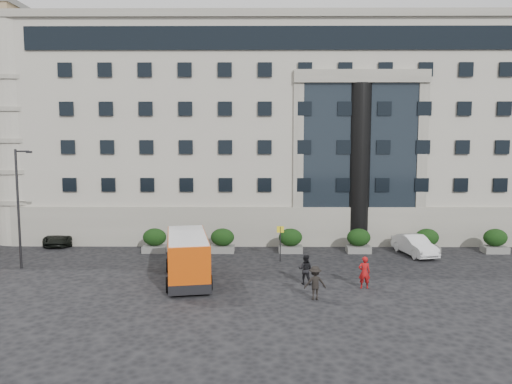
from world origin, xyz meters
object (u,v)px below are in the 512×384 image
(parked_car_d, at_px, (61,236))
(pedestrian_b, at_px, (305,269))
(hedge_b, at_px, (223,240))
(white_taxi, at_px, (415,245))
(street_lamp, at_px, (19,204))
(pedestrian_a, at_px, (364,272))
(red_truck, at_px, (37,212))
(bus_stop_sign, at_px, (280,237))
(hedge_f, at_px, (495,241))
(hedge_e, at_px, (427,241))
(pedestrian_c, at_px, (315,283))
(hedge_c, at_px, (290,240))
(hedge_d, at_px, (359,240))
(minibus, at_px, (187,255))
(hedge_a, at_px, (155,240))

(parked_car_d, bearing_deg, pedestrian_b, -39.72)
(hedge_b, height_order, white_taxi, hedge_b)
(street_lamp, height_order, pedestrian_a, street_lamp)
(red_truck, bearing_deg, bus_stop_sign, -31.89)
(red_truck, bearing_deg, hedge_f, -17.00)
(hedge_e, bearing_deg, bus_stop_sign, -166.08)
(hedge_f, height_order, white_taxi, hedge_f)
(parked_car_d, relative_size, pedestrian_c, 2.54)
(red_truck, bearing_deg, hedge_c, -25.51)
(pedestrian_c, bearing_deg, hedge_b, -67.03)
(hedge_e, relative_size, pedestrian_a, 0.98)
(hedge_b, relative_size, hedge_f, 1.00)
(hedge_d, bearing_deg, minibus, -147.40)
(hedge_f, height_order, bus_stop_sign, bus_stop_sign)
(hedge_d, distance_m, hedge_f, 10.40)
(hedge_e, distance_m, pedestrian_a, 11.30)
(hedge_e, height_order, pedestrian_c, pedestrian_c)
(hedge_f, bearing_deg, white_taxi, -172.85)
(hedge_a, relative_size, pedestrian_b, 1.02)
(hedge_a, bearing_deg, bus_stop_sign, -16.42)
(minibus, height_order, red_truck, red_truck)
(hedge_b, height_order, street_lamp, street_lamp)
(hedge_c, bearing_deg, hedge_a, 180.00)
(hedge_c, bearing_deg, pedestrian_b, -87.38)
(hedge_a, xyz_separation_m, hedge_e, (20.80, 0.00, 0.00))
(hedge_f, relative_size, white_taxi, 0.41)
(hedge_a, bearing_deg, pedestrian_b, -37.59)
(red_truck, xyz_separation_m, pedestrian_c, (24.56, -21.22, -0.68))
(hedge_a, distance_m, hedge_f, 26.00)
(hedge_c, relative_size, minibus, 0.26)
(hedge_d, distance_m, red_truck, 30.81)
(bus_stop_sign, relative_size, pedestrian_b, 1.41)
(hedge_a, xyz_separation_m, hedge_c, (10.40, 0.00, 0.00))
(hedge_f, height_order, street_lamp, street_lamp)
(hedge_b, distance_m, pedestrian_a, 12.77)
(hedge_b, height_order, pedestrian_a, pedestrian_a)
(bus_stop_sign, bearing_deg, street_lamp, -173.46)
(hedge_a, relative_size, hedge_f, 1.00)
(white_taxi, bearing_deg, street_lamp, 175.86)
(hedge_c, bearing_deg, bus_stop_sign, -107.82)
(red_truck, xyz_separation_m, white_taxi, (33.14, -10.84, -0.85))
(hedge_c, distance_m, bus_stop_sign, 3.05)
(hedge_d, relative_size, bus_stop_sign, 0.73)
(hedge_d, distance_m, parked_car_d, 24.11)
(pedestrian_a, height_order, pedestrian_c, pedestrian_a)
(street_lamp, height_order, parked_car_d, street_lamp)
(minibus, bearing_deg, hedge_e, 13.77)
(hedge_f, bearing_deg, hedge_c, 180.00)
(hedge_c, bearing_deg, white_taxi, -4.96)
(white_taxi, height_order, pedestrian_c, pedestrian_c)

